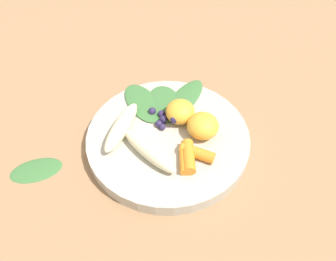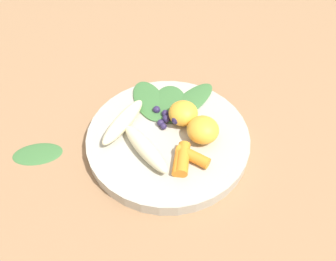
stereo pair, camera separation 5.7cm
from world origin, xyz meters
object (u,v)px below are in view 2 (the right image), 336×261
bowl (168,139)px  banana_peeled_left (146,148)px  orange_segment_near (183,113)px  kale_leaf_stray (37,153)px  banana_peeled_right (123,122)px

bowl → banana_peeled_left: (-0.04, 0.04, 0.03)m
bowl → orange_segment_near: 0.05m
orange_segment_near → kale_leaf_stray: (-0.03, 0.26, -0.04)m
orange_segment_near → kale_leaf_stray: bearing=96.5°
bowl → orange_segment_near: bearing=-45.8°
banana_peeled_left → kale_leaf_stray: bearing=-131.6°
bowl → kale_leaf_stray: size_ratio=3.31×
bowl → kale_leaf_stray: 0.23m
banana_peeled_right → kale_leaf_stray: size_ratio=1.37×
banana_peeled_left → kale_leaf_stray: banana_peeled_left is taller
banana_peeled_left → kale_leaf_stray: 0.19m
bowl → banana_peeled_right: (0.03, 0.07, 0.03)m
bowl → orange_segment_near: orange_segment_near is taller
bowl → orange_segment_near: (0.03, -0.03, 0.03)m
orange_segment_near → kale_leaf_stray: size_ratio=0.60×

